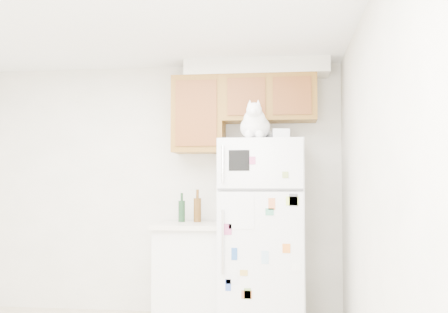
% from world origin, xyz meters
% --- Properties ---
extents(room_shell, '(3.84, 4.04, 2.52)m').
position_xyz_m(room_shell, '(0.12, 0.24, 1.67)').
color(room_shell, white).
rests_on(room_shell, ground_plane).
extents(refrigerator, '(0.76, 0.78, 1.70)m').
position_xyz_m(refrigerator, '(1.13, 1.61, 0.85)').
color(refrigerator, white).
rests_on(refrigerator, ground_plane).
extents(base_counter, '(0.64, 0.64, 0.92)m').
position_xyz_m(base_counter, '(0.44, 1.68, 0.46)').
color(base_counter, white).
rests_on(base_counter, ground_plane).
extents(cat, '(0.34, 0.49, 0.35)m').
position_xyz_m(cat, '(1.08, 1.45, 1.83)').
color(cat, white).
rests_on(cat, refrigerator).
extents(storage_box_back, '(0.22, 0.19, 0.10)m').
position_xyz_m(storage_box_back, '(1.28, 1.78, 1.75)').
color(storage_box_back, white).
rests_on(storage_box_back, refrigerator).
extents(storage_box_front, '(0.16, 0.13, 0.09)m').
position_xyz_m(storage_box_front, '(1.31, 1.46, 1.74)').
color(storage_box_front, white).
rests_on(storage_box_front, refrigerator).
extents(bottle_green, '(0.07, 0.07, 0.28)m').
position_xyz_m(bottle_green, '(0.33, 1.83, 1.06)').
color(bottle_green, '#19381E').
rests_on(bottle_green, base_counter).
extents(bottle_amber, '(0.07, 0.07, 0.32)m').
position_xyz_m(bottle_amber, '(0.49, 1.83, 1.08)').
color(bottle_amber, '#593814').
rests_on(bottle_amber, base_counter).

